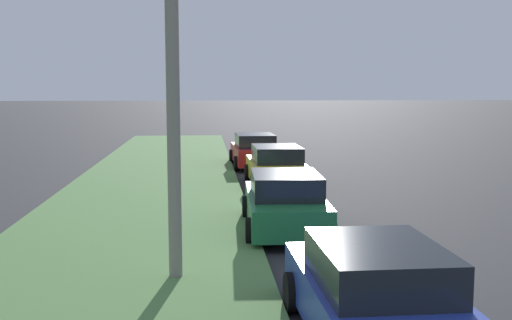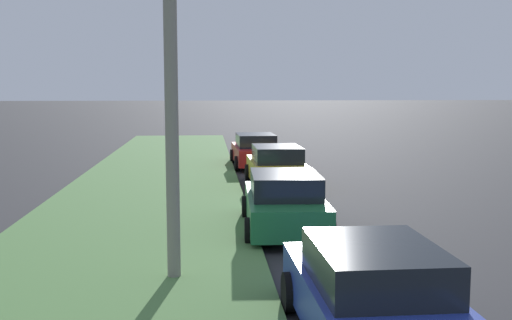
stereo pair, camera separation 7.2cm
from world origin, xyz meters
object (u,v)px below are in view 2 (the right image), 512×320
Objects in this scene: parked_car_green at (285,203)px; parked_car_yellow at (277,167)px; streetlight at (191,38)px; parked_car_red at (255,151)px; parked_car_blue at (372,296)px.

parked_car_green and parked_car_yellow have the same top height.
streetlight is at bearing 164.68° from parked_car_yellow.
parked_car_green is 12.22m from parked_car_red.
parked_car_blue is 0.99× the size of parked_car_green.
streetlight reaches higher than parked_car_yellow.
streetlight reaches higher than parked_car_green.
streetlight reaches higher than parked_car_blue.
parked_car_yellow is at bearing -1.99° from parked_car_blue.
parked_car_red is at bearing -0.74° from parked_car_blue.
parked_car_red is (5.50, 0.31, 0.00)m from parked_car_yellow.
parked_car_yellow is (13.46, -0.25, 0.00)m from parked_car_blue.
parked_car_red is (12.21, -0.26, 0.00)m from parked_car_green.
parked_car_green is at bearing -30.40° from streetlight.
parked_car_red is (18.97, 0.06, 0.00)m from parked_car_blue.
parked_car_blue is 0.58× the size of streetlight.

